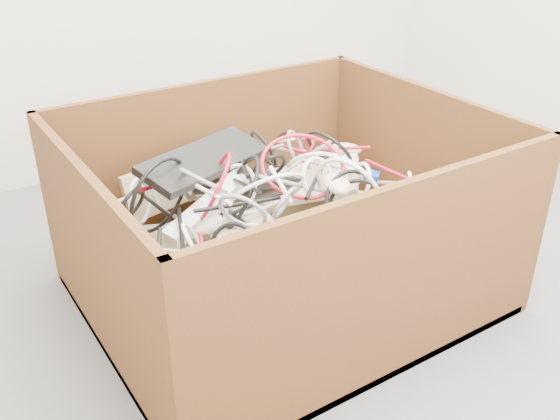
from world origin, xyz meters
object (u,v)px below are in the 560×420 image
cardboard_box (279,255)px  power_strip_left (207,208)px  power_strip_right (248,276)px  vga_plug (372,175)px

cardboard_box → power_strip_left: bearing=169.1°
cardboard_box → power_strip_right: bearing=-134.5°
power_strip_left → power_strip_right: power_strip_left is taller
cardboard_box → power_strip_left: size_ratio=3.82×
vga_plug → cardboard_box: bearing=-134.1°
cardboard_box → power_strip_right: cardboard_box is taller
power_strip_right → vga_plug: power_strip_right is taller
cardboard_box → power_strip_right: size_ratio=4.48×
power_strip_right → vga_plug: bearing=66.2°
power_strip_left → power_strip_right: 0.33m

